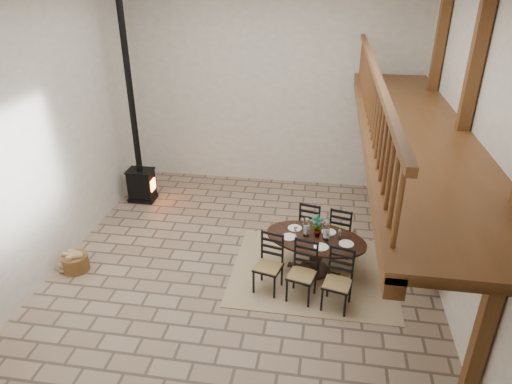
% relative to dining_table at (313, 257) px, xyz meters
% --- Properties ---
extents(ground, '(8.00, 8.00, 0.00)m').
position_rel_dining_table_xyz_m(ground, '(-1.27, 0.08, -0.41)').
color(ground, gray).
rests_on(ground, ground).
extents(room_shell, '(7.02, 8.02, 5.01)m').
position_rel_dining_table_xyz_m(room_shell, '(-0.08, 0.08, 2.60)').
color(room_shell, silver).
rests_on(room_shell, ground).
extents(rug, '(3.00, 2.50, 0.02)m').
position_rel_dining_table_xyz_m(rug, '(0.03, 0.11, -0.40)').
color(rug, tan).
rests_on(rug, ground).
extents(dining_table, '(2.06, 2.29, 1.18)m').
position_rel_dining_table_xyz_m(dining_table, '(0.00, 0.00, 0.00)').
color(dining_table, black).
rests_on(dining_table, ground).
extents(wood_stove, '(0.62, 0.48, 5.00)m').
position_rel_dining_table_xyz_m(wood_stove, '(-4.24, 2.42, 0.73)').
color(wood_stove, black).
rests_on(wood_stove, ground).
extents(log_basket, '(0.48, 0.48, 0.39)m').
position_rel_dining_table_xyz_m(log_basket, '(-4.38, -0.53, -0.24)').
color(log_basket, brown).
rests_on(log_basket, ground).
extents(log_stack, '(0.35, 0.25, 0.23)m').
position_rel_dining_table_xyz_m(log_stack, '(-4.46, -0.60, -0.30)').
color(log_stack, tan).
rests_on(log_stack, ground).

